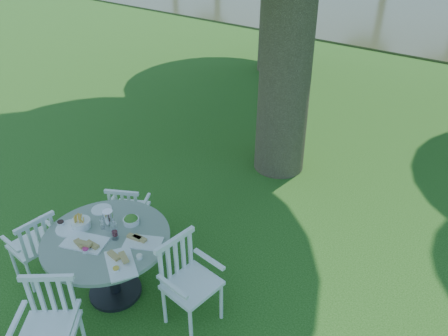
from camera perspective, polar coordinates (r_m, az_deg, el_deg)
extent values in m
plane|color=#14420D|center=(5.71, -1.22, -8.14)|extent=(140.00, 140.00, 0.00)
cylinder|color=black|center=(5.07, -13.95, -15.33)|extent=(0.56, 0.56, 0.04)
cylinder|color=black|center=(4.81, -14.53, -12.27)|extent=(0.12, 0.12, 0.70)
cylinder|color=gray|center=(4.57, -15.14, -8.88)|extent=(1.27, 1.27, 0.04)
cylinder|color=white|center=(4.36, -4.37, -20.02)|extent=(0.04, 0.04, 0.47)
cylinder|color=white|center=(4.54, -0.37, -17.03)|extent=(0.04, 0.04, 0.47)
cylinder|color=white|center=(4.55, -7.80, -17.38)|extent=(0.04, 0.04, 0.47)
cylinder|color=white|center=(4.73, -3.83, -14.68)|extent=(0.04, 0.04, 0.47)
cube|color=white|center=(4.35, -4.21, -15.01)|extent=(0.48, 0.52, 0.04)
cube|color=white|center=(4.31, -6.29, -11.57)|extent=(0.09, 0.48, 0.48)
cylinder|color=white|center=(5.68, -9.69, -6.33)|extent=(0.03, 0.03, 0.40)
cylinder|color=white|center=(5.79, -13.06, -5.93)|extent=(0.03, 0.03, 0.40)
cylinder|color=white|center=(5.45, -10.68, -8.35)|extent=(0.03, 0.03, 0.40)
cylinder|color=white|center=(5.56, -14.18, -7.89)|extent=(0.03, 0.03, 0.40)
cube|color=white|center=(5.49, -12.15, -5.33)|extent=(0.54, 0.52, 0.04)
cube|color=white|center=(5.25, -13.01, -4.83)|extent=(0.38, 0.23, 0.41)
cylinder|color=white|center=(5.58, -22.32, -9.26)|extent=(0.03, 0.03, 0.43)
cylinder|color=white|center=(5.48, -25.74, -11.06)|extent=(0.03, 0.03, 0.43)
cylinder|color=white|center=(5.33, -20.43, -10.95)|extent=(0.03, 0.03, 0.43)
cylinder|color=white|center=(5.23, -23.99, -12.88)|extent=(0.03, 0.03, 0.43)
cube|color=white|center=(5.25, -23.65, -9.11)|extent=(0.42, 0.46, 0.04)
cube|color=white|center=(4.99, -23.06, -8.35)|extent=(0.06, 0.44, 0.44)
cylinder|color=white|center=(4.64, -23.06, -19.22)|extent=(0.04, 0.04, 0.46)
cylinder|color=white|center=(4.51, -17.92, -19.71)|extent=(0.04, 0.04, 0.46)
cube|color=white|center=(4.28, -21.90, -19.20)|extent=(0.64, 0.63, 0.04)
cube|color=white|center=(4.25, -21.65, -15.23)|extent=(0.39, 0.33, 0.47)
cube|color=white|center=(4.54, -17.70, -9.22)|extent=(0.49, 0.39, 0.02)
cube|color=white|center=(4.22, -13.33, -12.08)|extent=(0.49, 0.43, 0.02)
cube|color=white|center=(4.40, -10.50, -9.53)|extent=(0.42, 0.35, 0.02)
cylinder|color=white|center=(4.76, -19.45, -7.41)|extent=(0.29, 0.29, 0.01)
cylinder|color=white|center=(4.93, -15.71, -5.25)|extent=(0.22, 0.22, 0.01)
cylinder|color=white|center=(4.73, -18.18, -6.91)|extent=(0.20, 0.20, 0.08)
cylinder|color=white|center=(4.65, -12.03, -6.78)|extent=(0.17, 0.17, 0.06)
cylinder|color=silver|center=(4.59, -14.84, -6.56)|extent=(0.11, 0.11, 0.21)
cylinder|color=white|center=(4.45, -14.13, -7.98)|extent=(0.07, 0.07, 0.19)
cylinder|color=white|center=(4.64, -15.56, -7.07)|extent=(0.06, 0.06, 0.10)
cylinder|color=white|center=(4.64, -15.45, -6.98)|extent=(0.07, 0.07, 0.12)
cylinder|color=white|center=(4.43, -17.61, -10.23)|extent=(0.07, 0.07, 0.03)
cylinder|color=white|center=(4.16, -13.90, -12.78)|extent=(0.07, 0.07, 0.03)
cylinder|color=white|center=(4.24, -10.98, -11.34)|extent=(0.06, 0.06, 0.03)
cylinder|color=white|center=(4.84, -20.53, -6.81)|extent=(0.08, 0.08, 0.03)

